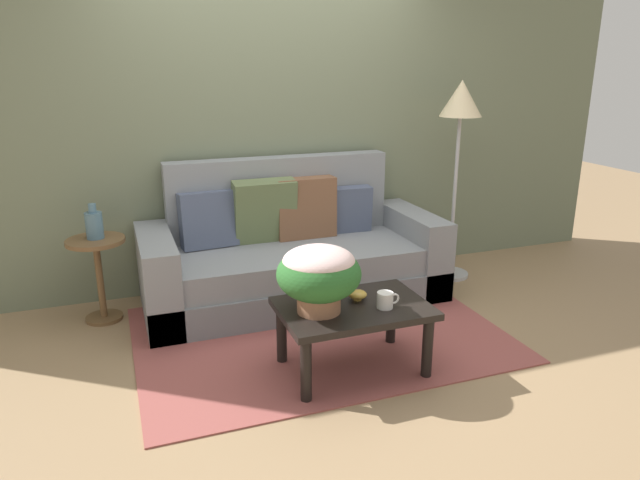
# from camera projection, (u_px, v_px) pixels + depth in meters

# --- Properties ---
(ground_plane) EXTENTS (14.00, 14.00, 0.00)m
(ground_plane) POSITION_uv_depth(u_px,v_px,m) (316.00, 331.00, 4.00)
(ground_plane) COLOR #997A56
(wall_back) EXTENTS (6.40, 0.12, 2.86)m
(wall_back) POSITION_uv_depth(u_px,v_px,m) (267.00, 107.00, 4.58)
(wall_back) COLOR slate
(wall_back) RESTS_ON ground
(area_rug) EXTENTS (2.41, 1.73, 0.01)m
(area_rug) POSITION_uv_depth(u_px,v_px,m) (319.00, 334.00, 3.94)
(area_rug) COLOR #994C47
(area_rug) RESTS_ON ground
(couch) EXTENTS (2.25, 0.92, 1.06)m
(couch) POSITION_uv_depth(u_px,v_px,m) (291.00, 256.00, 4.48)
(couch) COLOR slate
(couch) RESTS_ON ground
(coffee_table) EXTENTS (0.87, 0.58, 0.42)m
(coffee_table) POSITION_uv_depth(u_px,v_px,m) (353.00, 316.00, 3.40)
(coffee_table) COLOR black
(coffee_table) RESTS_ON ground
(side_table) EXTENTS (0.40, 0.40, 0.61)m
(side_table) POSITION_uv_depth(u_px,v_px,m) (98.00, 265.00, 4.05)
(side_table) COLOR brown
(side_table) RESTS_ON ground
(floor_lamp) EXTENTS (0.34, 0.34, 1.64)m
(floor_lamp) POSITION_uv_depth(u_px,v_px,m) (460.00, 118.00, 4.63)
(floor_lamp) COLOR #B2B2B7
(floor_lamp) RESTS_ON ground
(potted_plant) EXTENTS (0.48, 0.48, 0.38)m
(potted_plant) POSITION_uv_depth(u_px,v_px,m) (319.00, 273.00, 3.22)
(potted_plant) COLOR #A36B4C
(potted_plant) RESTS_ON coffee_table
(coffee_mug) EXTENTS (0.14, 0.09, 0.09)m
(coffee_mug) POSITION_uv_depth(u_px,v_px,m) (386.00, 300.00, 3.33)
(coffee_mug) COLOR white
(coffee_mug) RESTS_ON coffee_table
(snack_bowl) EXTENTS (0.11, 0.11, 0.06)m
(snack_bowl) POSITION_uv_depth(u_px,v_px,m) (358.00, 295.00, 3.44)
(snack_bowl) COLOR gold
(snack_bowl) RESTS_ON coffee_table
(table_vase) EXTENTS (0.12, 0.12, 0.25)m
(table_vase) POSITION_uv_depth(u_px,v_px,m) (94.00, 224.00, 3.98)
(table_vase) COLOR slate
(table_vase) RESTS_ON side_table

